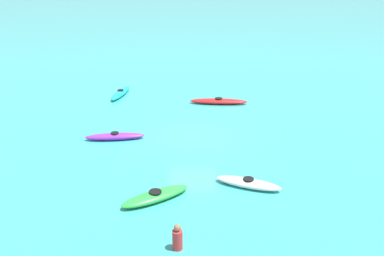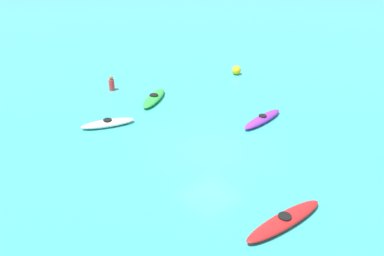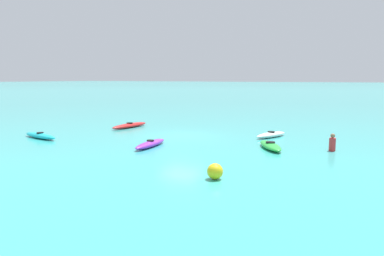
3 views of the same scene
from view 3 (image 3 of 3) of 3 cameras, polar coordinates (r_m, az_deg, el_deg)
The scene contains 8 objects.
ground_plane at distance 22.79m, azimuth -1.69°, elevation -1.27°, with size 600.00×600.00×0.00m, color #38ADA8.
kayak_purple at distance 19.33m, azimuth -6.52°, elevation -2.48°, with size 0.94×2.98×0.37m.
kayak_green at distance 19.13m, azimuth 12.16°, elevation -2.71°, with size 2.14×2.71×0.37m.
kayak_white at distance 22.79m, azimuth 12.28°, elevation -1.03°, with size 1.54×2.68×0.37m.
kayak_cyan at distance 23.71m, azimuth -22.66°, elevation -1.12°, with size 3.21×1.13×0.37m.
kayak_red at distance 27.00m, azimuth -9.73°, elevation 0.40°, with size 0.89×3.58×0.37m.
buoy_yellow at distance 13.17m, azimuth 3.63°, elevation -6.78°, with size 0.58×0.58×0.58m, color yellow.
person_near_shore at distance 19.42m, azimuth 21.10°, elevation -2.24°, with size 0.43×0.43×0.88m.
Camera 3 is at (-11.45, 19.36, 3.62)m, focal length 34.09 mm.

